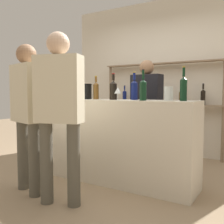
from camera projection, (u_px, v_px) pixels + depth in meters
The scene contains 16 objects.
ground_plane at pixel (112, 180), 3.36m from camera, with size 16.00×16.00×0.00m, color #9E8466.
bar_counter at pixel (112, 140), 3.32m from camera, with size 2.13×0.51×1.03m, color beige.
back_wall at pixel (164, 78), 4.83m from camera, with size 3.73×0.12×2.80m, color beige.
back_shelf at pixel (161, 94), 4.70m from camera, with size 2.17×0.18×1.65m.
counter_bottle_0 at pixel (113, 89), 3.27m from camera, with size 0.09×0.09×0.33m.
counter_bottle_1 at pixel (183, 88), 2.76m from camera, with size 0.08×0.08×0.36m.
counter_bottle_2 at pixel (65, 90), 3.62m from camera, with size 0.09×0.09×0.32m.
counter_bottle_3 at pixel (96, 90), 3.47m from camera, with size 0.07×0.07×0.31m.
counter_bottle_4 at pixel (134, 89), 3.22m from camera, with size 0.09×0.09×0.34m.
counter_bottle_5 at pixel (143, 89), 2.89m from camera, with size 0.08×0.08×0.34m.
wine_glass at pixel (118, 91), 3.09m from camera, with size 0.08×0.08×0.15m.
ice_bucket at pixel (83, 91), 3.56m from camera, with size 0.24×0.24×0.21m.
cork_jar at pixel (169, 94), 2.99m from camera, with size 0.10×0.10×0.16m.
server_behind_counter at pixel (146, 106), 3.82m from camera, with size 0.46×0.23×1.59m.
customer_left at pixel (28, 107), 2.89m from camera, with size 0.51×0.33×1.65m.
customer_center at pixel (59, 105), 2.57m from camera, with size 0.50×0.33×1.71m.
Camera 1 is at (1.72, -2.80, 1.12)m, focal length 42.00 mm.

